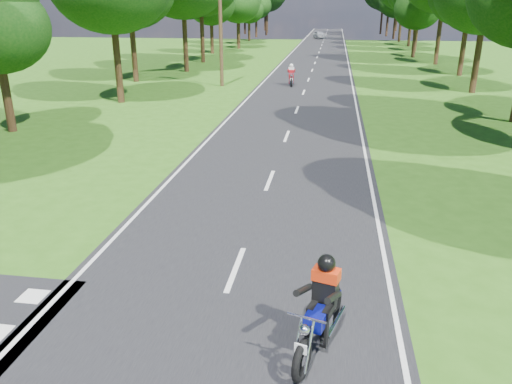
# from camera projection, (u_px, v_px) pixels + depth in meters

# --- Properties ---
(ground) EXTENTS (160.00, 160.00, 0.00)m
(ground) POSITION_uv_depth(u_px,v_px,m) (215.00, 323.00, 9.15)
(ground) COLOR #2B5814
(ground) RESTS_ON ground
(main_road) EXTENTS (7.00, 140.00, 0.02)m
(main_road) POSITION_uv_depth(u_px,v_px,m) (317.00, 57.00, 55.41)
(main_road) COLOR black
(main_road) RESTS_ON ground
(road_markings) EXTENTS (7.40, 140.00, 0.01)m
(road_markings) POSITION_uv_depth(u_px,v_px,m) (315.00, 59.00, 53.69)
(road_markings) COLOR silver
(road_markings) RESTS_ON main_road
(telegraph_pole) EXTENTS (1.20, 0.26, 8.00)m
(telegraph_pole) POSITION_uv_depth(u_px,v_px,m) (221.00, 26.00, 34.47)
(telegraph_pole) COLOR #382616
(telegraph_pole) RESTS_ON ground
(rider_near_blue) EXTENTS (1.21, 2.10, 1.66)m
(rider_near_blue) POSITION_uv_depth(u_px,v_px,m) (320.00, 305.00, 8.19)
(rider_near_blue) COLOR #0C128B
(rider_near_blue) RESTS_ON main_road
(rider_far_red) EXTENTS (0.79, 1.88, 1.52)m
(rider_far_red) POSITION_uv_depth(u_px,v_px,m) (291.00, 75.00, 35.71)
(rider_far_red) COLOR #A80C0D
(rider_far_red) RESTS_ON main_road
(distant_car) EXTENTS (2.62, 3.96, 1.25)m
(distant_car) POSITION_uv_depth(u_px,v_px,m) (319.00, 35.00, 85.34)
(distant_car) COLOR silver
(distant_car) RESTS_ON main_road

